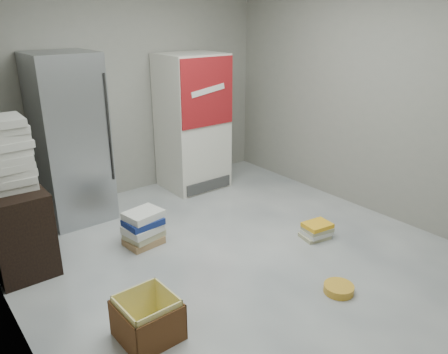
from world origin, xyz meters
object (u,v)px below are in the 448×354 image
object	(u,v)px
cardboard_box	(148,321)
coke_cooler	(193,122)
wood_shelf	(17,228)
steel_fridge	(70,139)
phonebook_stack_main	(143,228)

from	to	relation	value
cardboard_box	coke_cooler	bearing A→B (deg)	47.70
coke_cooler	wood_shelf	size ratio (longest dim) A/B	2.25
steel_fridge	coke_cooler	world-z (taller)	steel_fridge
coke_cooler	cardboard_box	xyz separation A→B (m)	(-2.01, -2.34, -0.76)
wood_shelf	phonebook_stack_main	world-z (taller)	wood_shelf
steel_fridge	cardboard_box	xyz separation A→B (m)	(-0.36, -2.35, -0.81)
coke_cooler	wood_shelf	distance (m)	2.63
coke_cooler	phonebook_stack_main	bearing A→B (deg)	-141.76
coke_cooler	wood_shelf	xyz separation A→B (m)	(-2.48, -0.72, -0.50)
coke_cooler	wood_shelf	bearing A→B (deg)	-163.72
wood_shelf	coke_cooler	bearing A→B (deg)	16.28
coke_cooler	cardboard_box	world-z (taller)	coke_cooler
coke_cooler	cardboard_box	distance (m)	3.18
coke_cooler	phonebook_stack_main	size ratio (longest dim) A/B	4.14
steel_fridge	wood_shelf	world-z (taller)	steel_fridge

